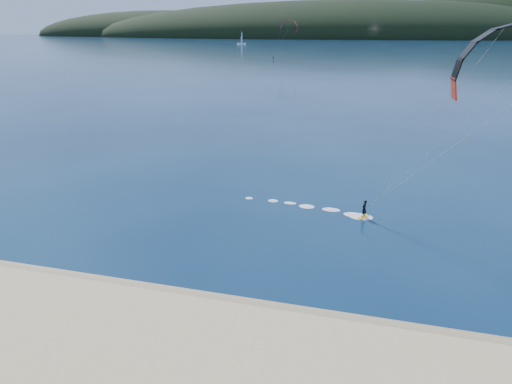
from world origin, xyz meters
TOP-DOWN VIEW (x-y plane):
  - ground at (0.00, 0.00)m, footprint 1800.00×1800.00m
  - wet_sand at (0.00, 4.50)m, footprint 220.00×2.50m
  - headland at (0.63, 745.28)m, footprint 1200.00×310.00m
  - kitesurfer_near at (16.43, 15.51)m, footprint 22.08×6.75m
  - kitesurfer_far at (-29.66, 195.16)m, footprint 12.88×6.44m
  - sailboat at (-111.56, 397.84)m, footprint 8.38×5.50m

SIDE VIEW (x-z plane):
  - ground at x=0.00m, z-range 0.00..0.00m
  - headland at x=0.63m, z-range -70.00..70.00m
  - wet_sand at x=0.00m, z-range 0.00..0.10m
  - sailboat at x=-111.56m, z-range -5.18..6.97m
  - kitesurfer_near at x=16.43m, z-range 3.79..18.46m
  - kitesurfer_far at x=-29.66m, z-range 5.42..22.63m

